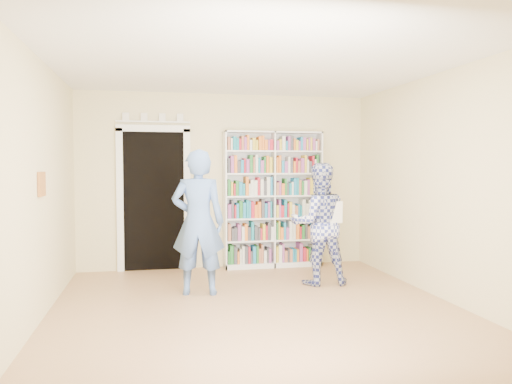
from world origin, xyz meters
TOP-DOWN VIEW (x-y plane):
  - floor at (0.00, 0.00)m, footprint 5.00×5.00m
  - ceiling at (0.00, 0.00)m, footprint 5.00×5.00m
  - wall_back at (0.00, 2.50)m, footprint 4.50×0.00m
  - wall_left at (-2.25, 0.00)m, footprint 0.00×5.00m
  - wall_right at (2.25, 0.00)m, footprint 0.00×5.00m
  - bookshelf at (0.73, 2.34)m, footprint 1.54×0.29m
  - doorway at (-1.10, 2.48)m, footprint 1.10×0.08m
  - wall_art at (-2.23, 0.20)m, footprint 0.03×0.25m
  - man_blue at (-0.57, 0.89)m, footprint 0.72×0.54m
  - man_plaid at (1.05, 1.09)m, footprint 0.83×0.67m
  - paper_sheet at (1.23, 0.91)m, footprint 0.20×0.07m

SIDE VIEW (x-z plane):
  - floor at x=0.00m, z-range 0.00..0.00m
  - man_plaid at x=1.05m, z-range 0.00..1.62m
  - man_blue at x=-0.57m, z-range 0.00..1.79m
  - paper_sheet at x=1.23m, z-range 0.83..1.12m
  - bookshelf at x=0.73m, z-range 0.01..2.13m
  - doorway at x=-1.10m, z-range -0.04..2.39m
  - wall_back at x=0.00m, z-range -0.90..3.60m
  - wall_left at x=-2.25m, z-range -1.15..3.85m
  - wall_right at x=2.25m, z-range -1.15..3.85m
  - wall_art at x=-2.23m, z-range 1.27..1.52m
  - ceiling at x=0.00m, z-range 2.70..2.70m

